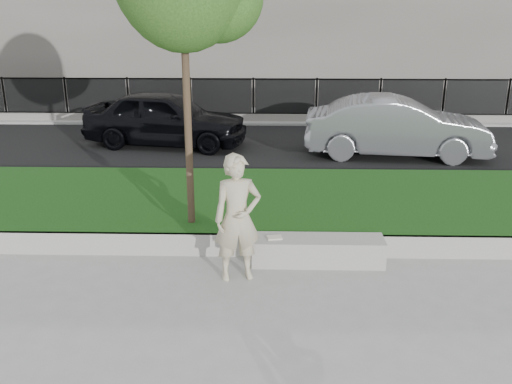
{
  "coord_description": "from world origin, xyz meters",
  "views": [
    {
      "loc": [
        -0.01,
        -7.87,
        4.18
      ],
      "look_at": [
        -0.24,
        1.2,
        1.11
      ],
      "focal_mm": 40.0,
      "sensor_mm": 36.0,
      "label": 1
    }
  ],
  "objects_px": {
    "man": "(237,218)",
    "car_dark": "(166,118)",
    "stone_bench": "(318,251)",
    "car_silver": "(396,127)",
    "book": "(275,238)"
  },
  "relations": [
    {
      "from": "man",
      "to": "car_dark",
      "type": "xyz_separation_m",
      "value": [
        -2.59,
        8.4,
        -0.15
      ]
    },
    {
      "from": "car_silver",
      "to": "stone_bench",
      "type": "bearing_deg",
      "value": 164.42
    },
    {
      "from": "man",
      "to": "car_dark",
      "type": "relative_size",
      "value": 0.42
    },
    {
      "from": "man",
      "to": "car_silver",
      "type": "bearing_deg",
      "value": 48.23
    },
    {
      "from": "man",
      "to": "car_silver",
      "type": "relative_size",
      "value": 0.41
    },
    {
      "from": "stone_bench",
      "to": "car_silver",
      "type": "xyz_separation_m",
      "value": [
        2.66,
        6.79,
        0.63
      ]
    },
    {
      "from": "car_dark",
      "to": "man",
      "type": "bearing_deg",
      "value": -153.04
    },
    {
      "from": "book",
      "to": "car_dark",
      "type": "distance_m",
      "value": 8.49
    },
    {
      "from": "book",
      "to": "stone_bench",
      "type": "bearing_deg",
      "value": -8.32
    },
    {
      "from": "book",
      "to": "car_silver",
      "type": "xyz_separation_m",
      "value": [
        3.38,
        6.81,
        0.4
      ]
    },
    {
      "from": "book",
      "to": "car_dark",
      "type": "bearing_deg",
      "value": 102.03
    },
    {
      "from": "stone_bench",
      "to": "man",
      "type": "height_order",
      "value": "man"
    },
    {
      "from": "stone_bench",
      "to": "book",
      "type": "relative_size",
      "value": 9.23
    },
    {
      "from": "stone_bench",
      "to": "book",
      "type": "height_order",
      "value": "book"
    },
    {
      "from": "car_dark",
      "to": "stone_bench",
      "type": "bearing_deg",
      "value": -143.84
    }
  ]
}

